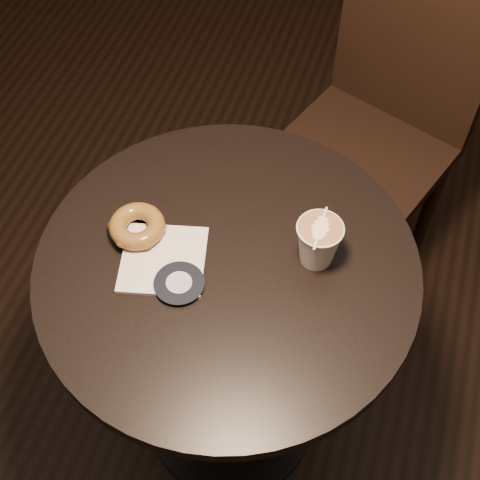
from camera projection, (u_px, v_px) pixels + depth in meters
The scene contains 5 objects.
cafe_table at pixel (229, 316), 1.36m from camera, with size 0.70×0.70×0.75m.
chair at pixel (386, 105), 1.70m from camera, with size 0.52×0.52×1.02m.
pastry_bag at pixel (163, 260), 1.20m from camera, with size 0.15×0.15×0.01m, color white.
doughnut at pixel (137, 226), 1.22m from camera, with size 0.10×0.10×0.03m, color brown.
latte_cup at pixel (318, 243), 1.17m from camera, with size 0.08×0.08×0.09m, color white, non-canonical shape.
Camera 1 is at (0.22, -0.63, 1.75)m, focal length 50.00 mm.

